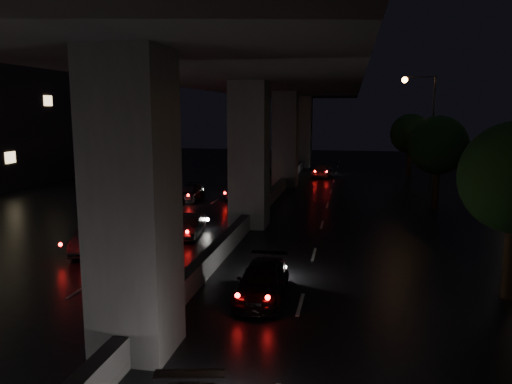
% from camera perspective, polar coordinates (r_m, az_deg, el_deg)
% --- Properties ---
extents(ground, '(120.00, 120.00, 0.00)m').
position_cam_1_polar(ground, '(23.47, -3.21, -6.62)').
color(ground, black).
rests_on(ground, ground).
extents(viaduct, '(12.00, 80.00, 10.50)m').
position_cam_1_polar(viaduct, '(27.51, -0.77, 13.28)').
color(viaduct, '#373739').
rests_on(viaduct, ground).
extents(median_barrier, '(0.45, 70.00, 0.85)m').
position_cam_1_polar(median_barrier, '(28.09, -0.74, -3.04)').
color(median_barrier, '#373739').
rests_on(median_barrier, ground).
extents(tree_c, '(3.80, 3.80, 6.12)m').
position_cam_1_polar(tree_c, '(34.39, 20.08, 5.02)').
color(tree_c, black).
rests_on(tree_c, ground).
extents(tree_d, '(3.80, 3.80, 6.12)m').
position_cam_1_polar(tree_d, '(50.22, 17.23, 6.35)').
color(tree_d, black).
rests_on(tree_d, ground).
extents(streetlight_far, '(2.52, 0.44, 9.00)m').
position_cam_1_polar(streetlight_far, '(40.25, 18.82, 7.72)').
color(streetlight_far, '#2D2D33').
rests_on(streetlight_far, ground).
extents(car_3, '(1.75, 4.04, 1.16)m').
position_cam_1_polar(car_3, '(17.55, 0.72, -10.19)').
color(car_3, black).
rests_on(car_3, ground).
extents(car_4, '(2.27, 4.18, 1.31)m').
position_cam_1_polar(car_4, '(24.36, -17.90, -4.89)').
color(car_4, black).
rests_on(car_4, ground).
extents(car_5, '(1.52, 3.46, 1.10)m').
position_cam_1_polar(car_5, '(26.01, -7.66, -3.85)').
color(car_5, black).
rests_on(car_5, ground).
extents(car_6, '(1.83, 3.39, 1.09)m').
position_cam_1_polar(car_6, '(32.69, -10.25, -1.21)').
color(car_6, black).
rests_on(car_6, ground).
extents(car_7, '(1.60, 3.80, 1.10)m').
position_cam_1_polar(car_7, '(36.40, -7.61, -0.08)').
color(car_7, black).
rests_on(car_7, ground).
extents(car_8, '(1.56, 3.53, 1.18)m').
position_cam_1_polar(car_8, '(36.63, -2.14, 0.13)').
color(car_8, black).
rests_on(car_8, ground).
extents(car_9, '(1.38, 3.94, 1.30)m').
position_cam_1_polar(car_9, '(43.60, -0.03, 1.69)').
color(car_9, '#5A574E').
rests_on(car_9, ground).
extents(car_10, '(2.01, 4.04, 1.10)m').
position_cam_1_polar(car_10, '(47.62, 0.31, 2.22)').
color(car_10, black).
rests_on(car_10, ground).
extents(car_11, '(2.36, 4.78, 1.30)m').
position_cam_1_polar(car_11, '(52.89, -1.50, 3.04)').
color(car_11, black).
rests_on(car_11, ground).
extents(car_12, '(2.16, 4.07, 1.32)m').
position_cam_1_polar(car_12, '(49.02, 7.56, 2.47)').
color(car_12, slate).
rests_on(car_12, ground).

